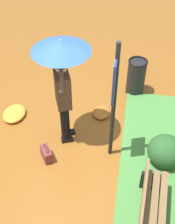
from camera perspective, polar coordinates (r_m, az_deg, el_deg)
ground_plane at (r=5.66m, az=-2.56°, el=-6.27°), size 18.00×18.00×0.00m
person_with_umbrella at (r=4.82m, az=-4.94°, el=8.34°), size 0.96×0.96×2.04m
info_sign_post at (r=4.51m, az=5.15°, el=3.84°), size 0.44×0.07×2.30m
handbag at (r=5.40m, az=-7.92°, el=-7.95°), size 0.33×0.28×0.37m
park_bench at (r=4.49m, az=11.94°, el=-18.52°), size 1.40×0.47×0.75m
trash_bin at (r=6.62m, az=9.33°, el=6.72°), size 0.42×0.42×0.83m
shrub_cluster at (r=5.40m, az=14.90°, el=-7.14°), size 0.69×0.63×0.57m
leaf_pile_near_person at (r=6.21m, az=2.70°, el=0.00°), size 0.44×0.36×0.10m
leaf_pile_far_path at (r=6.34m, az=-13.91°, el=-0.28°), size 0.57×0.46×0.13m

